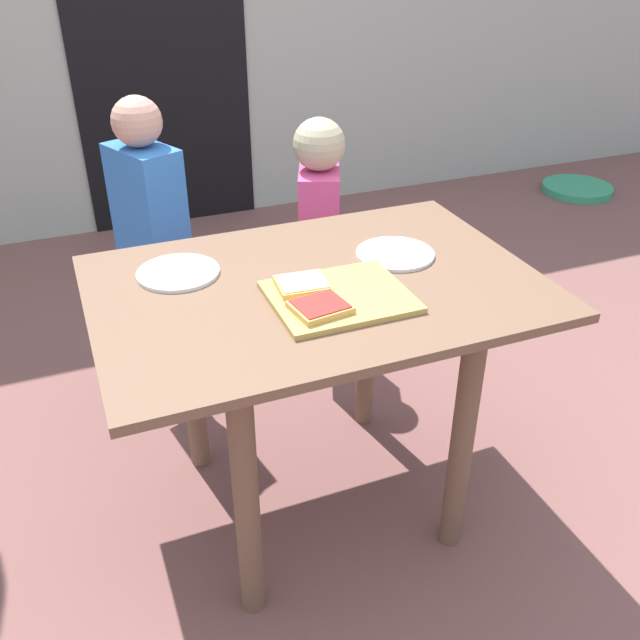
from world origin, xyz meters
TOP-DOWN VIEW (x-y plane):
  - ground_plane at (0.00, 0.00)m, footprint 16.00×16.00m
  - house_door at (0.06, 2.31)m, footprint 0.90×0.02m
  - dining_table at (0.00, 0.00)m, footprint 1.11×0.77m
  - cutting_board at (0.02, -0.10)m, footprint 0.33×0.27m
  - pizza_slice_near_left at (-0.05, -0.15)m, footprint 0.14×0.12m
  - pizza_slice_far_left at (-0.05, -0.03)m, footprint 0.13×0.12m
  - plate_white_right at (0.25, 0.07)m, footprint 0.21×0.21m
  - plate_white_left at (-0.31, 0.17)m, footprint 0.21×0.21m
  - child_left at (-0.30, 0.69)m, footprint 0.22×0.28m
  - child_right at (0.30, 0.73)m, footprint 0.22×0.28m
  - garden_hose_coil at (2.47, 1.82)m, footprint 0.42×0.42m

SIDE VIEW (x-z plane):
  - ground_plane at x=0.00m, z-range 0.00..0.00m
  - garden_hose_coil at x=2.47m, z-range 0.00..0.04m
  - child_right at x=0.30m, z-range 0.07..1.01m
  - dining_table at x=0.00m, z-range 0.23..0.97m
  - child_left at x=-0.30m, z-range 0.07..1.14m
  - plate_white_right at x=0.25m, z-range 0.73..0.74m
  - plate_white_left at x=-0.31m, z-range 0.73..0.74m
  - cutting_board at x=0.02m, z-range 0.73..0.75m
  - pizza_slice_near_left at x=-0.05m, z-range 0.75..0.77m
  - pizza_slice_far_left at x=-0.05m, z-range 0.75..0.77m
  - house_door at x=0.06m, z-range 0.00..2.00m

